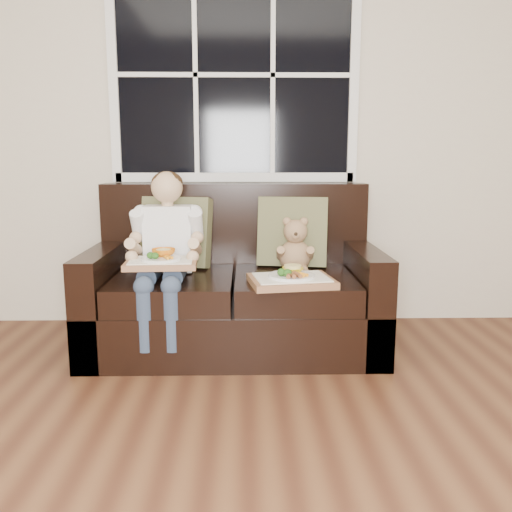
{
  "coord_description": "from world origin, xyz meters",
  "views": [
    {
      "loc": [
        -0.09,
        -1.18,
        1.13
      ],
      "look_at": [
        -0.03,
        1.85,
        0.57
      ],
      "focal_mm": 38.0,
      "sensor_mm": 36.0,
      "label": 1
    }
  ],
  "objects_px": {
    "teddy_bear": "(295,249)",
    "loveseat": "(234,294)",
    "child": "(166,241)",
    "tray_left": "(161,261)",
    "tray_right": "(291,279)"
  },
  "relations": [
    {
      "from": "teddy_bear",
      "to": "loveseat",
      "type": "bearing_deg",
      "value": -175.88
    },
    {
      "from": "child",
      "to": "teddy_bear",
      "type": "xyz_separation_m",
      "value": [
        0.75,
        0.13,
        -0.07
      ]
    },
    {
      "from": "loveseat",
      "to": "tray_left",
      "type": "distance_m",
      "value": 0.56
    },
    {
      "from": "loveseat",
      "to": "tray_right",
      "type": "distance_m",
      "value": 0.51
    },
    {
      "from": "tray_left",
      "to": "tray_right",
      "type": "distance_m",
      "value": 0.71
    },
    {
      "from": "child",
      "to": "tray_right",
      "type": "bearing_deg",
      "value": -18.41
    },
    {
      "from": "teddy_bear",
      "to": "tray_left",
      "type": "bearing_deg",
      "value": -154.28
    },
    {
      "from": "loveseat",
      "to": "tray_left",
      "type": "xyz_separation_m",
      "value": [
        -0.39,
        -0.31,
        0.27
      ]
    },
    {
      "from": "teddy_bear",
      "to": "tray_right",
      "type": "relative_size",
      "value": 0.7
    },
    {
      "from": "tray_right",
      "to": "loveseat",
      "type": "bearing_deg",
      "value": 122.69
    },
    {
      "from": "loveseat",
      "to": "child",
      "type": "relative_size",
      "value": 1.85
    },
    {
      "from": "tray_left",
      "to": "tray_right",
      "type": "xyz_separation_m",
      "value": [
        0.7,
        -0.05,
        -0.09
      ]
    },
    {
      "from": "tray_left",
      "to": "tray_right",
      "type": "relative_size",
      "value": 0.82
    },
    {
      "from": "loveseat",
      "to": "teddy_bear",
      "type": "height_order",
      "value": "loveseat"
    },
    {
      "from": "tray_left",
      "to": "tray_right",
      "type": "bearing_deg",
      "value": -6.66
    }
  ]
}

